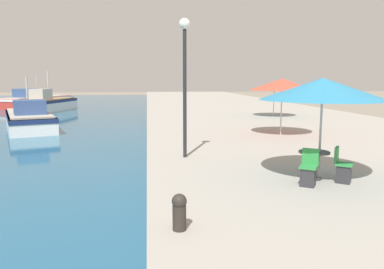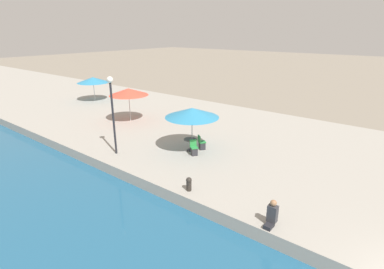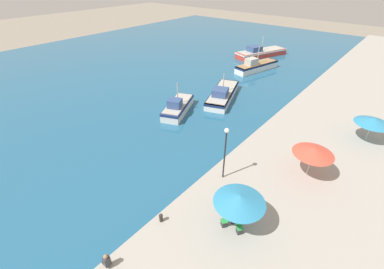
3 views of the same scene
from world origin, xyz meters
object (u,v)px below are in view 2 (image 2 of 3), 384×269
Objects in this scene: cafe_table at (190,142)px; mooring_bollard at (189,184)px; person_at_quay at (272,215)px; lamppost at (112,103)px; cafe_umbrella_striped at (93,80)px; cafe_chair_right at (202,144)px; cafe_umbrella_pink at (192,113)px; cafe_umbrella_white at (129,92)px; cafe_chair_left at (194,150)px.

cafe_table reaches higher than mooring_bollard.
lamppost reaches higher than person_at_quay.
cafe_table is 0.75× the size of person_at_quay.
cafe_umbrella_striped is 3.48× the size of cafe_chair_right.
cafe_umbrella_pink reaches higher than person_at_quay.
cafe_umbrella_white reaches higher than cafe_table.
cafe_chair_left is at bearing -105.63° from cafe_umbrella_white.
lamppost is (-3.68, 3.61, 2.77)m from cafe_chair_right.
cafe_table is 0.75m from cafe_chair_right.
mooring_bollard is at bearing -142.15° from cafe_table.
cafe_chair_left is 5.40m from lamppost.
cafe_umbrella_pink is 2.19m from cafe_chair_left.
cafe_table is 0.88× the size of cafe_chair_right.
lamppost is (0.72, 6.15, 2.74)m from mooring_bollard.
lamppost is (-7.65, -13.25, 0.97)m from cafe_umbrella_striped.
cafe_umbrella_pink reaches higher than cafe_chair_left.
cafe_umbrella_white is 0.97× the size of cafe_umbrella_striped.
cafe_umbrella_white is at bearing 76.02° from cafe_table.
person_at_quay is (-5.84, -14.79, -1.90)m from cafe_umbrella_white.
cafe_chair_left is at bearing -44.35° from cafe_chair_right.
lamppost reaches higher than cafe_umbrella_striped.
lamppost is at bearing 83.36° from mooring_bollard.
person_at_quay is at bearing -109.87° from cafe_umbrella_striped.
person_at_quay reaches higher than mooring_bollard.
lamppost reaches higher than cafe_umbrella_pink.
cafe_umbrella_pink is at bearing -96.13° from cafe_chair_right.
person_at_quay is at bearing -119.13° from cafe_table.
cafe_umbrella_pink is 2.13m from cafe_chair_right.
cafe_umbrella_striped is 24.99m from person_at_quay.
person_at_quay is 0.23× the size of lamppost.
cafe_umbrella_striped is at bearing 74.93° from cafe_umbrella_pink.
cafe_table is 1.22× the size of mooring_bollard.
cafe_table is 4.82m from mooring_bollard.
cafe_umbrella_striped is 17.42m from cafe_chair_right.
person_at_quay is (-8.48, -23.45, -1.66)m from cafe_umbrella_striped.
cafe_umbrella_pink is at bearing -103.01° from cafe_umbrella_white.
cafe_umbrella_pink is 1.01× the size of cafe_umbrella_striped.
lamppost is (-2.68, 3.79, 2.77)m from cafe_chair_left.
cafe_chair_right is at bearing -44.48° from lamppost.
person_at_quay is at bearing -91.49° from mooring_bollard.
cafe_umbrella_pink is at bearing -98.76° from cafe_chair_left.
cafe_umbrella_striped is at bearing 74.48° from cafe_table.
cafe_chair_right is (0.59, -0.42, -0.21)m from cafe_table.
cafe_umbrella_pink is 4.60m from lamppost.
cafe_umbrella_white is 3.39× the size of cafe_chair_right.
cafe_chair_left is (-0.41, -0.60, -0.21)m from cafe_table.
cafe_umbrella_pink is 1.84m from cafe_table.
cafe_umbrella_white is 0.68× the size of lamppost.
cafe_umbrella_striped reaches higher than person_at_quay.
cafe_umbrella_pink is at bearing -44.86° from lamppost.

